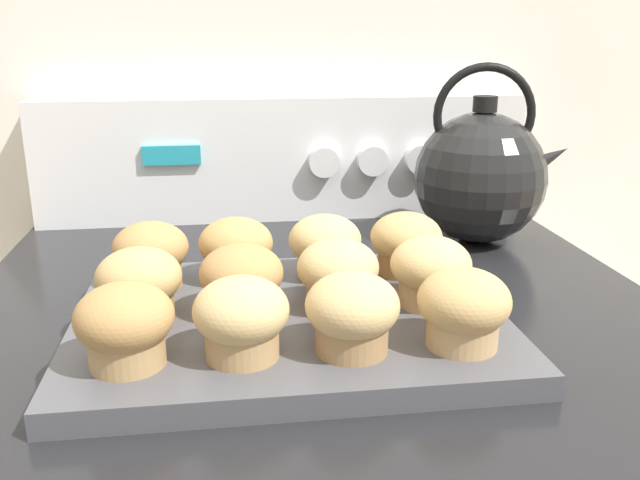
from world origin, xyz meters
TOP-DOWN VIEW (x-y plane):
  - wall_back at (0.00, 0.74)m, footprint 8.00×0.05m
  - control_panel at (0.00, 0.68)m, footprint 0.72×0.07m
  - muffin_pan at (-0.03, 0.27)m, footprint 0.39×0.30m
  - muffin_r0_c0 at (-0.17, 0.19)m, footprint 0.08×0.08m
  - muffin_r0_c1 at (-0.08, 0.19)m, footprint 0.08×0.08m
  - muffin_r0_c2 at (0.01, 0.18)m, footprint 0.08×0.08m
  - muffin_r0_c3 at (0.10, 0.18)m, footprint 0.08×0.08m
  - muffin_r1_c0 at (-0.17, 0.27)m, footprint 0.08×0.08m
  - muffin_r1_c1 at (-0.08, 0.27)m, footprint 0.08×0.08m
  - muffin_r1_c2 at (0.01, 0.27)m, footprint 0.08×0.08m
  - muffin_r1_c3 at (0.10, 0.27)m, footprint 0.08×0.08m
  - muffin_r2_c0 at (-0.16, 0.36)m, footprint 0.08×0.08m
  - muffin_r2_c1 at (-0.08, 0.36)m, footprint 0.08×0.08m
  - muffin_r2_c2 at (0.01, 0.36)m, footprint 0.08×0.08m
  - muffin_r2_c3 at (0.10, 0.36)m, footprint 0.08×0.08m
  - tea_kettle at (0.25, 0.53)m, footprint 0.21×0.17m

SIDE VIEW (x-z plane):
  - muffin_pan at x=-0.03m, z-range 0.91..0.93m
  - muffin_r0_c0 at x=-0.17m, z-range 0.93..1.00m
  - muffin_r0_c1 at x=-0.08m, z-range 0.93..1.00m
  - muffin_r0_c2 at x=0.01m, z-range 0.93..1.00m
  - muffin_r0_c3 at x=0.10m, z-range 0.93..1.00m
  - muffin_r1_c0 at x=-0.17m, z-range 0.93..1.00m
  - muffin_r1_c1 at x=-0.08m, z-range 0.93..1.00m
  - muffin_r1_c2 at x=0.01m, z-range 0.93..1.00m
  - muffin_r1_c3 at x=0.10m, z-range 0.93..1.00m
  - muffin_r2_c0 at x=-0.16m, z-range 0.93..1.00m
  - muffin_r2_c1 at x=-0.08m, z-range 0.93..1.00m
  - muffin_r2_c2 at x=0.01m, z-range 0.93..1.00m
  - muffin_r2_c3 at x=0.10m, z-range 0.93..1.00m
  - control_panel at x=0.00m, z-range 0.91..1.09m
  - tea_kettle at x=0.25m, z-range 0.88..1.11m
  - wall_back at x=0.00m, z-range 0.00..2.40m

